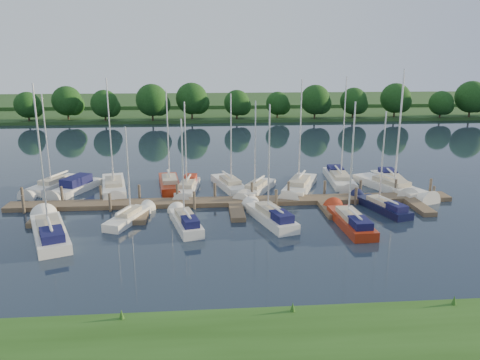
{
  "coord_description": "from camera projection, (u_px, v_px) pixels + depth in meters",
  "views": [
    {
      "loc": [
        -2.75,
        -32.3,
        12.99
      ],
      "look_at": [
        0.51,
        8.0,
        2.2
      ],
      "focal_mm": 35.0,
      "sensor_mm": 36.0,
      "label": 1
    }
  ],
  "objects": [
    {
      "name": "sailboat_s_4",
      "position": [
        350.0,
        222.0,
        36.73
      ],
      "size": [
        2.14,
        7.84,
        10.11
      ],
      "rotation": [
        0.0,
        0.0,
        0.04
      ],
      "color": "#98260E",
      "rests_on": "ground"
    },
    {
      "name": "ground",
      "position": [
        242.0,
        236.0,
        34.67
      ],
      "size": [
        260.0,
        260.0,
        0.0
      ],
      "primitive_type": "plane",
      "color": "#182231",
      "rests_on": "ground"
    },
    {
      "name": "sailboat_n_0",
      "position": [
        53.0,
        186.0,
        46.91
      ],
      "size": [
        4.06,
        7.59,
        9.91
      ],
      "rotation": [
        0.0,
        0.0,
        2.77
      ],
      "color": "white",
      "rests_on": "ground"
    },
    {
      "name": "mooring_pilings",
      "position": [
        234.0,
        196.0,
        42.64
      ],
      "size": [
        38.24,
        2.84,
        2.0
      ],
      "color": "#473D33",
      "rests_on": "ground"
    },
    {
      "name": "sailboat_s_3",
      "position": [
        270.0,
        218.0,
        37.66
      ],
      "size": [
        3.59,
        7.53,
        9.86
      ],
      "rotation": [
        0.0,
        0.0,
        0.3
      ],
      "color": "white",
      "rests_on": "ground"
    },
    {
      "name": "sailboat_s_5",
      "position": [
        382.0,
        207.0,
        40.51
      ],
      "size": [
        3.24,
        6.92,
        8.86
      ],
      "rotation": [
        0.0,
        0.0,
        0.29
      ],
      "color": "black",
      "rests_on": "ground"
    },
    {
      "name": "sailboat_n_2",
      "position": [
        114.0,
        187.0,
        46.55
      ],
      "size": [
        3.6,
        9.11,
        11.36
      ],
      "rotation": [
        0.0,
        0.0,
        3.34
      ],
      "color": "white",
      "rests_on": "ground"
    },
    {
      "name": "treeline",
      "position": [
        202.0,
        102.0,
        93.12
      ],
      "size": [
        145.31,
        9.48,
        8.12
      ],
      "color": "#38281C",
      "rests_on": "ground"
    },
    {
      "name": "sailboat_s_2",
      "position": [
        186.0,
        223.0,
        36.54
      ],
      "size": [
        2.92,
        6.77,
        8.85
      ],
      "rotation": [
        0.0,
        0.0,
        0.24
      ],
      "color": "white",
      "rests_on": "ground"
    },
    {
      "name": "far_shore",
      "position": [
        214.0,
        113.0,
        106.82
      ],
      "size": [
        180.0,
        30.0,
        0.6
      ],
      "primitive_type": "cube",
      "color": "#1F4219",
      "rests_on": "ground"
    },
    {
      "name": "sailboat_n_7",
      "position": [
        299.0,
        188.0,
        46.45
      ],
      "size": [
        4.94,
        8.71,
        11.33
      ],
      "rotation": [
        0.0,
        0.0,
        2.73
      ],
      "color": "white",
      "rests_on": "ground"
    },
    {
      "name": "motorboat",
      "position": [
        75.0,
        188.0,
        45.98
      ],
      "size": [
        4.06,
        6.68,
        1.86
      ],
      "rotation": [
        0.0,
        0.0,
        2.73
      ],
      "color": "white",
      "rests_on": "ground"
    },
    {
      "name": "sailboat_n_10",
      "position": [
        394.0,
        183.0,
        47.86
      ],
      "size": [
        3.12,
        9.27,
        11.57
      ],
      "rotation": [
        0.0,
        0.0,
        3.02
      ],
      "color": "white",
      "rests_on": "ground"
    },
    {
      "name": "dock",
      "position": [
        235.0,
        204.0,
        41.66
      ],
      "size": [
        40.0,
        6.0,
        0.4
      ],
      "color": "brown",
      "rests_on": "ground"
    },
    {
      "name": "sailboat_s_0",
      "position": [
        50.0,
        233.0,
        34.48
      ],
      "size": [
        4.9,
        8.97,
        11.61
      ],
      "rotation": [
        0.0,
        0.0,
        0.39
      ],
      "color": "white",
      "rests_on": "ground"
    },
    {
      "name": "sailboat_n_4",
      "position": [
        188.0,
        189.0,
        45.88
      ],
      "size": [
        2.43,
        7.2,
        9.24
      ],
      "rotation": [
        0.0,
        0.0,
        3.02
      ],
      "color": "white",
      "rests_on": "ground"
    },
    {
      "name": "sailboat_n_6",
      "position": [
        256.0,
        190.0,
        45.58
      ],
      "size": [
        4.52,
        6.96,
        9.31
      ],
      "rotation": [
        0.0,
        0.0,
        2.65
      ],
      "color": "white",
      "rests_on": "ground"
    },
    {
      "name": "sailboat_s_1",
      "position": [
        129.0,
        218.0,
        37.8
      ],
      "size": [
        3.27,
        6.06,
        8.01
      ],
      "rotation": [
        0.0,
        0.0,
        -0.38
      ],
      "color": "white",
      "rests_on": "ground"
    },
    {
      "name": "sailboat_n_8",
      "position": [
        340.0,
        180.0,
        49.26
      ],
      "size": [
        2.78,
        9.14,
        11.42
      ],
      "rotation": [
        0.0,
        0.0,
        3.06
      ],
      "color": "white",
      "rests_on": "ground"
    },
    {
      "name": "sailboat_n_9",
      "position": [
        392.0,
        188.0,
        46.27
      ],
      "size": [
        5.06,
        9.6,
        12.26
      ],
      "rotation": [
        0.0,
        0.0,
        3.51
      ],
      "color": "white",
      "rests_on": "ground"
    },
    {
      "name": "sailboat_n_5",
      "position": [
        230.0,
        186.0,
        47.03
      ],
      "size": [
        3.55,
        7.73,
        9.89
      ],
      "rotation": [
        0.0,
        0.0,
        3.42
      ],
      "color": "white",
      "rests_on": "ground"
    },
    {
      "name": "distant_hill",
      "position": [
        212.0,
        101.0,
        130.8
      ],
      "size": [
        220.0,
        40.0,
        1.4
      ],
      "primitive_type": "cube",
      "color": "#2E5123",
      "rests_on": "ground"
    },
    {
      "name": "sailboat_n_3",
      "position": [
        170.0,
        185.0,
        47.22
      ],
      "size": [
        2.74,
        8.0,
        10.22
      ],
      "rotation": [
        0.0,
        0.0,
        3.27
      ],
      "color": "#98260E",
      "rests_on": "ground"
    }
  ]
}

